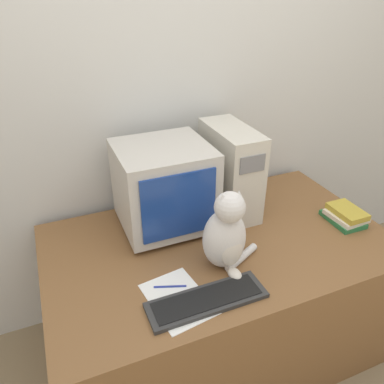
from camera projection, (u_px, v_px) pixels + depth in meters
The scene contains 9 objects.
wall_back at pixel (177, 99), 1.95m from camera, with size 7.00×0.05×2.50m.
desk at pixel (217, 295), 1.96m from camera, with size 1.63×0.96×0.71m.
crt_monitor at pixel (164, 187), 1.80m from camera, with size 0.43×0.41×0.43m.
computer_tower at pixel (230, 170), 1.93m from camera, with size 0.18×0.41×0.46m.
keyboard at pixel (207, 300), 1.44m from camera, with size 0.47×0.15×0.02m.
cat at pixel (226, 235), 1.55m from camera, with size 0.29×0.22×0.38m.
book_stack at pixel (345, 216), 1.91m from camera, with size 0.16×0.21×0.08m.
pen at pixel (170, 287), 1.51m from camera, with size 0.13×0.05×0.01m.
paper_sheet at pixel (178, 299), 1.46m from camera, with size 0.25×0.32×0.00m.
Camera 1 is at (-0.68, -0.80, 1.80)m, focal length 35.00 mm.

